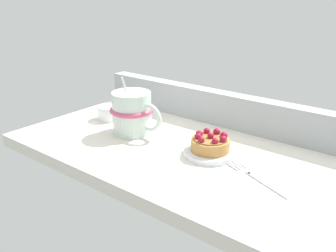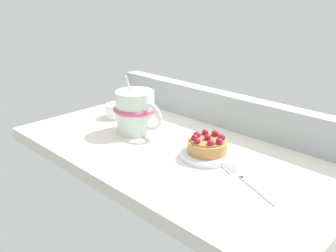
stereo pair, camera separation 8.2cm
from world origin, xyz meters
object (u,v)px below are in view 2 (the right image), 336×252
at_px(raspberry_tart, 207,145).
at_px(sugar_bowl, 117,110).
at_px(dessert_plate, 207,155).
at_px(dessert_fork, 248,182).
at_px(coffee_mug, 135,112).

relative_size(raspberry_tart, sugar_bowl, 1.26).
height_order(dessert_plate, raspberry_tart, raspberry_tart).
distance_m(dessert_plate, raspberry_tart, 0.02).
bearing_deg(raspberry_tart, dessert_plate, -80.44).
height_order(dessert_plate, dessert_fork, dessert_plate).
xyz_separation_m(raspberry_tart, coffee_mug, (-0.22, -0.01, 0.02)).
height_order(raspberry_tart, sugar_bowl, raspberry_tart).
relative_size(dessert_plate, sugar_bowl, 1.71).
height_order(dessert_plate, coffee_mug, coffee_mug).
height_order(coffee_mug, sugar_bowl, coffee_mug).
xyz_separation_m(coffee_mug, sugar_bowl, (-0.12, 0.04, -0.03)).
relative_size(dessert_fork, sugar_bowl, 2.28).
bearing_deg(dessert_fork, dessert_plate, 164.48).
bearing_deg(dessert_fork, sugar_bowl, 172.78).
height_order(dessert_fork, sugar_bowl, sugar_bowl).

